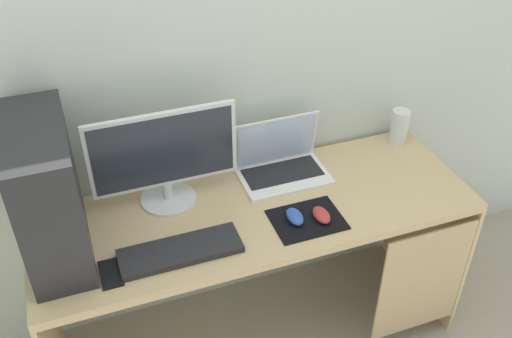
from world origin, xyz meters
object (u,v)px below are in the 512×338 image
Objects in this scene: pc_tower at (48,193)px; monitor at (164,158)px; laptop at (281,163)px; mouse_right at (321,215)px; keyboard at (180,251)px; mouse_left at (295,217)px; speaker at (399,127)px; cell_phone at (111,274)px.

pc_tower reaches higher than monitor.
mouse_right is at bearing -84.56° from laptop.
mouse_left is at bearing 2.64° from keyboard.
pc_tower is 1.46m from speaker.
monitor is 3.43× the size of speaker.
pc_tower reaches higher than cell_phone.
mouse_left is at bearing -102.30° from laptop.
cell_phone is at bearing -155.71° from laptop.
laptop is 0.57m from speaker.
mouse_left is at bearing -10.50° from pc_tower.
speaker is at bearing 7.09° from pc_tower.
cell_phone is at bearing -53.77° from pc_tower.
laptop reaches higher than speaker.
monitor is 1.04m from speaker.
mouse_left is at bearing 165.26° from mouse_right.
laptop is 0.32m from mouse_right.
speaker is 1.65× the size of mouse_right.
pc_tower is 5.03× the size of mouse_right.
laptop is 0.81m from cell_phone.
keyboard is (-0.50, -0.32, -0.04)m from laptop.
mouse_left is (0.43, 0.02, 0.01)m from keyboard.
monitor is 1.29× the size of keyboard.
pc_tower is 0.91m from laptop.
cell_phone is at bearing -176.80° from mouse_left.
speaker is 1.22× the size of cell_phone.
keyboard is at bearing -161.78° from speaker.
cell_phone is (-0.77, -0.01, -0.02)m from mouse_right.
mouse_right is at bearing -146.40° from speaker.
laptop is at bearing 32.35° from keyboard.
cell_phone is (-0.24, -0.02, -0.01)m from keyboard.
laptop is 2.72× the size of cell_phone.
laptop reaches higher than keyboard.
speaker reaches higher than keyboard.
speaker reaches higher than mouse_left.
laptop is 0.59m from keyboard.
speaker is (1.44, 0.18, -0.16)m from pc_tower.
monitor is 5.65× the size of mouse_right.
speaker is at bearing 33.60° from mouse_right.
keyboard is at bearing 179.46° from mouse_right.
mouse_right is (0.03, -0.32, -0.03)m from laptop.
keyboard is at bearing -177.36° from mouse_left.
mouse_left is (-0.06, -0.30, -0.03)m from laptop.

